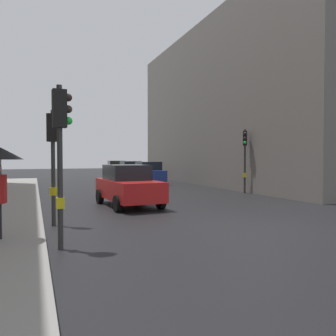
{
  "coord_description": "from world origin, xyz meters",
  "views": [
    {
      "loc": [
        -6.01,
        -8.37,
        2.05
      ],
      "look_at": [
        0.48,
        8.07,
        1.54
      ],
      "focal_mm": 36.4,
      "sensor_mm": 36.0,
      "label": 1
    }
  ],
  "objects_px": {
    "traffic_light_near_right": "(54,146)",
    "car_blue_van": "(148,173)",
    "traffic_light_near_left": "(61,137)",
    "car_yellow_taxi": "(116,169)",
    "car_silver_hatchback": "(130,171)",
    "traffic_light_mid_street": "(245,149)",
    "car_red_sedan": "(128,186)"
  },
  "relations": [
    {
      "from": "car_silver_hatchback",
      "to": "car_yellow_taxi",
      "type": "height_order",
      "value": "same"
    },
    {
      "from": "traffic_light_near_left",
      "to": "car_red_sedan",
      "type": "height_order",
      "value": "traffic_light_near_left"
    },
    {
      "from": "traffic_light_near_left",
      "to": "car_yellow_taxi",
      "type": "distance_m",
      "value": 29.96
    },
    {
      "from": "car_blue_van",
      "to": "car_yellow_taxi",
      "type": "bearing_deg",
      "value": 89.91
    },
    {
      "from": "traffic_light_mid_street",
      "to": "car_red_sedan",
      "type": "xyz_separation_m",
      "value": [
        -7.74,
        -2.72,
        -1.7
      ]
    },
    {
      "from": "car_silver_hatchback",
      "to": "car_blue_van",
      "type": "bearing_deg",
      "value": -90.61
    },
    {
      "from": "traffic_light_mid_street",
      "to": "car_red_sedan",
      "type": "distance_m",
      "value": 8.37
    },
    {
      "from": "traffic_light_near_right",
      "to": "car_blue_van",
      "type": "xyz_separation_m",
      "value": [
        7.78,
        14.72,
        -1.53
      ]
    },
    {
      "from": "traffic_light_mid_street",
      "to": "traffic_light_near_left",
      "type": "bearing_deg",
      "value": -140.74
    },
    {
      "from": "car_silver_hatchback",
      "to": "car_red_sedan",
      "type": "height_order",
      "value": "same"
    },
    {
      "from": "traffic_light_near_left",
      "to": "car_silver_hatchback",
      "type": "relative_size",
      "value": 0.87
    },
    {
      "from": "car_silver_hatchback",
      "to": "car_yellow_taxi",
      "type": "xyz_separation_m",
      "value": [
        -0.04,
        5.76,
        0.0
      ]
    },
    {
      "from": "car_blue_van",
      "to": "car_silver_hatchback",
      "type": "bearing_deg",
      "value": 89.39
    },
    {
      "from": "traffic_light_near_right",
      "to": "car_yellow_taxi",
      "type": "bearing_deg",
      "value": 73.32
    },
    {
      "from": "car_red_sedan",
      "to": "car_blue_van",
      "type": "relative_size",
      "value": 1.02
    },
    {
      "from": "car_yellow_taxi",
      "to": "car_blue_van",
      "type": "height_order",
      "value": "same"
    },
    {
      "from": "traffic_light_mid_street",
      "to": "traffic_light_near_left",
      "type": "relative_size",
      "value": 1.02
    },
    {
      "from": "traffic_light_mid_street",
      "to": "car_blue_van",
      "type": "distance_m",
      "value": 9.37
    },
    {
      "from": "traffic_light_near_left",
      "to": "traffic_light_near_right",
      "type": "relative_size",
      "value": 1.05
    },
    {
      "from": "car_silver_hatchback",
      "to": "car_red_sedan",
      "type": "relative_size",
      "value": 0.98
    },
    {
      "from": "traffic_light_near_left",
      "to": "car_red_sedan",
      "type": "distance_m",
      "value": 7.16
    },
    {
      "from": "car_silver_hatchback",
      "to": "traffic_light_near_left",
      "type": "bearing_deg",
      "value": -108.72
    },
    {
      "from": "traffic_light_near_right",
      "to": "car_blue_van",
      "type": "distance_m",
      "value": 16.72
    },
    {
      "from": "traffic_light_near_right",
      "to": "car_blue_van",
      "type": "height_order",
      "value": "traffic_light_near_right"
    },
    {
      "from": "car_red_sedan",
      "to": "traffic_light_mid_street",
      "type": "bearing_deg",
      "value": 19.35
    },
    {
      "from": "traffic_light_near_left",
      "to": "car_blue_van",
      "type": "xyz_separation_m",
      "value": [
        7.78,
        17.58,
        -1.65
      ]
    },
    {
      "from": "traffic_light_mid_street",
      "to": "car_silver_hatchback",
      "type": "bearing_deg",
      "value": 102.19
    },
    {
      "from": "car_silver_hatchback",
      "to": "car_yellow_taxi",
      "type": "distance_m",
      "value": 5.76
    },
    {
      "from": "traffic_light_mid_street",
      "to": "traffic_light_near_right",
      "type": "xyz_separation_m",
      "value": [
        -10.91,
        -6.06,
        -0.17
      ]
    },
    {
      "from": "traffic_light_near_right",
      "to": "car_red_sedan",
      "type": "xyz_separation_m",
      "value": [
        3.17,
        3.34,
        -1.53
      ]
    },
    {
      "from": "traffic_light_near_right",
      "to": "traffic_light_mid_street",
      "type": "bearing_deg",
      "value": 29.05
    },
    {
      "from": "traffic_light_near_right",
      "to": "car_silver_hatchback",
      "type": "relative_size",
      "value": 0.83
    }
  ]
}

